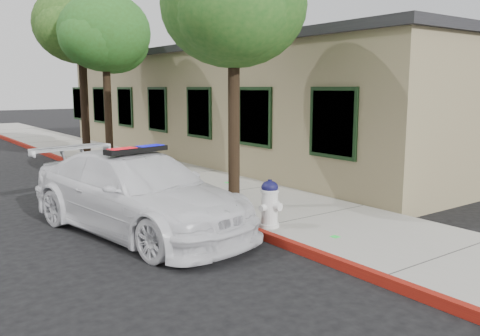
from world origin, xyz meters
name	(u,v)px	position (x,y,z in m)	size (l,w,h in m)	color
ground	(252,236)	(0.00, 0.00, 0.00)	(120.00, 120.00, 0.00)	black
sidewalk	(230,195)	(1.60, 3.00, 0.07)	(3.20, 60.00, 0.15)	gray
red_curb	(177,203)	(0.06, 3.00, 0.08)	(0.14, 60.00, 0.16)	maroon
clapboard_building	(247,104)	(6.69, 9.00, 2.13)	(7.30, 20.89, 4.24)	#8A7F5B
police_car	(138,192)	(-1.57, 1.57, 0.77)	(3.13, 5.63, 1.66)	silver
fire_hydrant	(270,203)	(0.35, -0.10, 0.61)	(0.53, 0.46, 0.91)	silver
street_tree_near	(234,11)	(0.71, 1.55, 4.35)	(3.07, 3.14, 5.63)	black
street_tree_mid	(105,37)	(0.71, 8.69, 4.38)	(3.08, 2.94, 5.62)	black
street_tree_far	(82,28)	(0.74, 10.86, 4.85)	(3.47, 3.30, 6.25)	black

